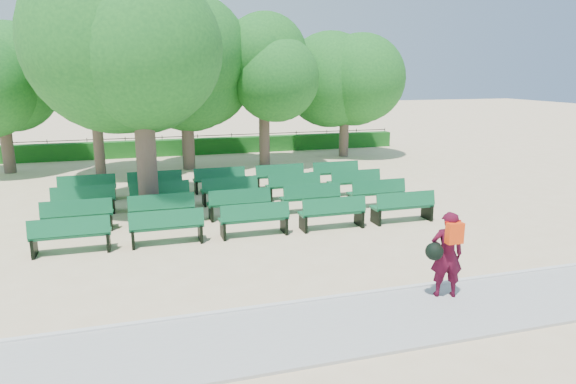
% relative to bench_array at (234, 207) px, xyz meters
% --- Properties ---
extents(ground, '(120.00, 120.00, 0.00)m').
position_rel_bench_array_xyz_m(ground, '(-0.60, -1.37, -0.10)').
color(ground, beige).
extents(paving, '(30.00, 2.20, 0.06)m').
position_rel_bench_array_xyz_m(paving, '(-0.60, -8.77, -0.07)').
color(paving, '#A8A8A3').
rests_on(paving, ground).
extents(curb, '(30.00, 0.12, 0.10)m').
position_rel_bench_array_xyz_m(curb, '(-0.60, -7.62, -0.05)').
color(curb, silver).
rests_on(curb, ground).
extents(hedge, '(26.00, 0.70, 0.90)m').
position_rel_bench_array_xyz_m(hedge, '(-0.60, 12.63, 0.35)').
color(hedge, '#185B19').
rests_on(hedge, ground).
extents(fence, '(26.00, 0.10, 1.02)m').
position_rel_bench_array_xyz_m(fence, '(-0.60, 13.03, -0.10)').
color(fence, black).
rests_on(fence, ground).
extents(tree_line, '(21.80, 6.80, 7.04)m').
position_rel_bench_array_xyz_m(tree_line, '(-0.60, 8.63, -0.10)').
color(tree_line, '#1C6820').
rests_on(tree_line, ground).
extents(bench_array, '(2.00, 0.63, 1.26)m').
position_rel_bench_array_xyz_m(bench_array, '(0.00, 0.00, 0.00)').
color(bench_array, '#105C34').
rests_on(bench_array, ground).
extents(tree_among, '(5.52, 5.52, 7.41)m').
position_rel_bench_array_xyz_m(tree_among, '(-2.80, -0.05, 4.79)').
color(tree_among, brown).
rests_on(tree_among, ground).
extents(person, '(0.91, 0.61, 1.83)m').
position_rel_bench_array_xyz_m(person, '(2.87, -8.21, 0.90)').
color(person, '#43091C').
rests_on(person, ground).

